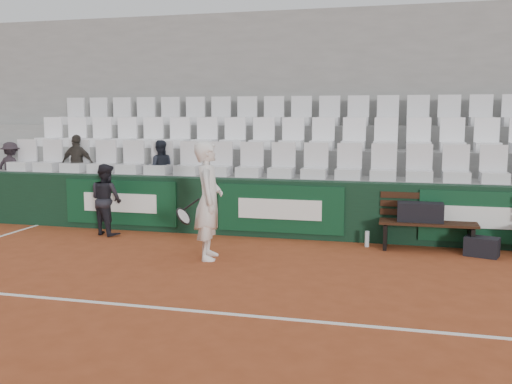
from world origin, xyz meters
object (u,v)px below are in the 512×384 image
at_px(bench_left, 427,236).
at_px(spectator_b, 77,142).
at_px(sports_bag_ground, 482,247).
at_px(water_bottle_far, 497,250).
at_px(sports_bag_left, 420,212).
at_px(spectator_c, 159,145).
at_px(water_bottle_near, 367,239).
at_px(ball_kid, 106,199).
at_px(spectator_a, 10,145).
at_px(tennis_player, 209,201).

bearing_deg(bench_left, spectator_b, 172.34).
bearing_deg(sports_bag_ground, water_bottle_far, -9.91).
bearing_deg(sports_bag_left, spectator_c, 169.51).
bearing_deg(sports_bag_left, sports_bag_ground, -14.66).
height_order(bench_left, water_bottle_near, bench_left).
xyz_separation_m(water_bottle_far, ball_kid, (-6.48, 0.08, 0.52)).
relative_size(sports_bag_left, spectator_a, 0.69).
bearing_deg(spectator_c, bench_left, 150.35).
relative_size(ball_kid, spectator_b, 1.07).
height_order(sports_bag_left, spectator_c, spectator_c).
xyz_separation_m(ball_kid, spectator_a, (-2.74, 1.08, 0.87)).
bearing_deg(ball_kid, water_bottle_near, -153.02).
xyz_separation_m(spectator_b, spectator_c, (1.77, 0.00, -0.05)).
bearing_deg(spectator_b, water_bottle_near, 169.02).
bearing_deg(spectator_a, ball_kid, 160.56).
bearing_deg(water_bottle_far, spectator_a, 172.82).
relative_size(water_bottle_near, spectator_c, 0.24).
xyz_separation_m(water_bottle_near, spectator_a, (-7.31, 0.92, 1.38)).
bearing_deg(spectator_a, water_bottle_far, 174.85).
xyz_separation_m(spectator_a, spectator_b, (1.54, 0.00, 0.08)).
relative_size(water_bottle_near, spectator_a, 0.25).
bearing_deg(spectator_c, sports_bag_left, 150.23).
distance_m(water_bottle_near, ball_kid, 4.59).
bearing_deg(spectator_c, tennis_player, 108.52).
bearing_deg(water_bottle_near, sports_bag_ground, -7.01).
xyz_separation_m(sports_bag_ground, water_bottle_far, (0.20, -0.04, -0.03)).
xyz_separation_m(spectator_a, spectator_c, (3.31, 0.00, 0.04)).
bearing_deg(tennis_player, sports_bag_ground, 16.00).
relative_size(sports_bag_ground, water_bottle_far, 2.05).
relative_size(bench_left, spectator_c, 1.37).
xyz_separation_m(ball_kid, spectator_c, (0.57, 1.08, 0.91)).
relative_size(bench_left, water_bottle_far, 6.38).
relative_size(sports_bag_ground, tennis_player, 0.28).
distance_m(tennis_player, ball_kid, 2.62).
height_order(water_bottle_near, ball_kid, ball_kid).
bearing_deg(sports_bag_ground, water_bottle_near, 172.99).
relative_size(tennis_player, spectator_b, 1.47).
bearing_deg(ball_kid, spectator_c, -92.85).
distance_m(sports_bag_ground, tennis_player, 4.18).
height_order(sports_bag_left, water_bottle_far, sports_bag_left).
xyz_separation_m(sports_bag_ground, water_bottle_near, (-1.72, 0.21, -0.02)).
xyz_separation_m(water_bottle_near, ball_kid, (-4.56, -0.16, 0.51)).
height_order(sports_bag_left, tennis_player, tennis_player).
bearing_deg(bench_left, water_bottle_far, -14.80).
distance_m(water_bottle_far, spectator_a, 9.41).
bearing_deg(tennis_player, spectator_a, 155.95).
bearing_deg(water_bottle_near, water_bottle_far, -7.32).
bearing_deg(spectator_a, sports_bag_left, 175.78).
distance_m(water_bottle_far, tennis_player, 4.37).
xyz_separation_m(water_bottle_near, spectator_c, (-3.99, 0.92, 1.42)).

